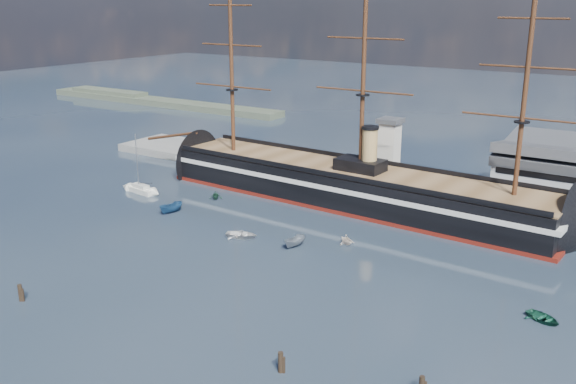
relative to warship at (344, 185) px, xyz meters
The scene contains 14 objects.
ground 20.44m from the warship, 86.28° to the right, with size 600.00×600.00×0.00m, color #1B2939.
quay 20.00m from the warship, 54.77° to the left, with size 180.00×18.00×2.00m, color slate.
quay_tower 14.84m from the warship, 71.70° to the left, with size 5.00×5.00×15.00m.
shoreline 157.02m from the warship, 151.46° to the left, with size 120.00×10.00×4.00m.
warship is the anchor object (origin of this frame).
sailboat 46.73m from the warship, 155.74° to the right, with size 8.77×3.70×13.60m.
motorboat_a 37.40m from the warship, 135.14° to the right, with size 6.56×2.41×2.63m, color navy.
motorboat_b 30.30m from the warship, 100.65° to the right, with size 3.69×1.48×1.72m, color silver.
motorboat_c 28.88m from the warship, 79.18° to the right, with size 6.07×2.23×2.43m, color slate.
motorboat_d 28.70m from the warship, 151.69° to the right, with size 5.50×2.38×2.02m, color #204C37.
motorboat_e 58.68m from the warship, 33.38° to the right, with size 3.12×1.25×1.46m, color #144735.
motorboat_g 25.21m from the warship, 60.30° to the right, with size 5.36×2.32×1.96m, color white.
piling_near_left 70.31m from the warship, 103.91° to the right, with size 0.64×0.64×3.33m, color black.
piling_near_right 67.78m from the warship, 67.75° to the right, with size 0.64×0.64×3.37m, color black.
Camera 1 is at (61.95, -58.10, 42.87)m, focal length 40.00 mm.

